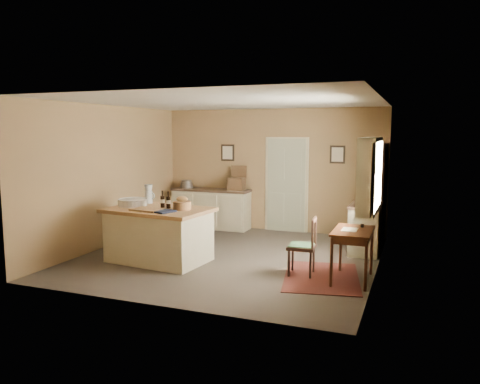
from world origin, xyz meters
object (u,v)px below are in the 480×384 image
(desk_chair, at_px, (302,247))
(shelving_unit, at_px, (379,194))
(work_island, at_px, (159,233))
(right_cabinet, at_px, (365,228))
(sideboard, at_px, (211,207))
(writing_desk, at_px, (353,236))

(desk_chair, relative_size, shelving_unit, 0.44)
(shelving_unit, bearing_deg, work_island, -141.75)
(desk_chair, height_order, right_cabinet, right_cabinet)
(sideboard, relative_size, shelving_unit, 0.92)
(sideboard, relative_size, right_cabinet, 1.84)
(work_island, xyz_separation_m, shelving_unit, (3.38, 2.67, 0.50))
(sideboard, bearing_deg, work_island, -83.79)
(work_island, height_order, shelving_unit, shelving_unit)
(work_island, bearing_deg, sideboard, 102.00)
(right_cabinet, relative_size, shelving_unit, 0.50)
(work_island, relative_size, shelving_unit, 0.92)
(work_island, distance_m, desk_chair, 2.46)
(work_island, bearing_deg, shelving_unit, 44.03)
(work_island, distance_m, sideboard, 2.88)
(right_cabinet, bearing_deg, writing_desk, -89.99)
(right_cabinet, bearing_deg, work_island, -150.37)
(work_island, xyz_separation_m, desk_chair, (2.46, 0.09, -0.04))
(writing_desk, distance_m, desk_chair, 0.80)
(sideboard, relative_size, desk_chair, 2.08)
(writing_desk, bearing_deg, sideboard, 141.80)
(desk_chair, bearing_deg, sideboard, 131.01)
(sideboard, height_order, desk_chair, sideboard)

